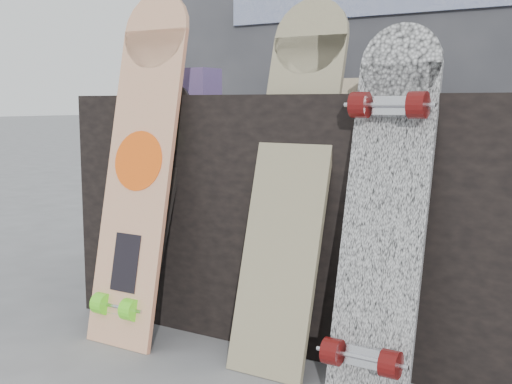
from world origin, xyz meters
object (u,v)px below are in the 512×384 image
Objects in this scene: longboard_celtic at (292,169)px; skateboard_dark at (145,206)px; longboard_cascadia at (384,205)px; vendor_table at (312,212)px; longboard_geisha at (141,156)px.

longboard_celtic is 0.56m from skateboard_dark.
longboard_cascadia is 0.85m from skateboard_dark.
longboard_celtic is at bearing -74.20° from vendor_table.
longboard_celtic is at bearing 168.10° from longboard_cascadia.
longboard_geisha reaches higher than vendor_table.
vendor_table is 1.46× the size of longboard_celtic.
vendor_table is 1.61× the size of longboard_cascadia.
vendor_table is 0.61m from longboard_geisha.
longboard_geisha reaches higher than longboard_celtic.
longboard_cascadia reaches higher than vendor_table.
longboard_geisha is 1.04× the size of longboard_celtic.
skateboard_dark is (-0.53, -0.04, -0.15)m from longboard_celtic.
vendor_table is at bearing 136.40° from longboard_cascadia.
vendor_table is at bearing 105.80° from longboard_celtic.
longboard_celtic reaches higher than longboard_cascadia.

